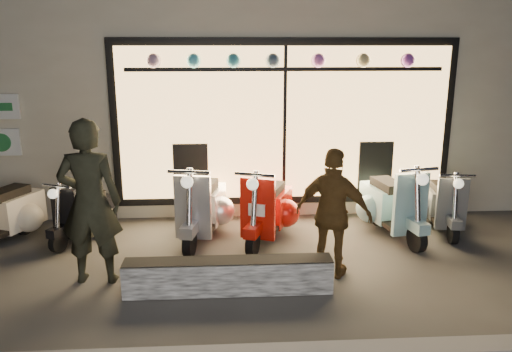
% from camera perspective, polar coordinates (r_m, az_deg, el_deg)
% --- Properties ---
extents(ground, '(40.00, 40.00, 0.00)m').
position_cam_1_polar(ground, '(6.49, -2.06, -10.40)').
color(ground, '#383533').
rests_on(ground, ground).
extents(shop_building, '(10.20, 6.23, 4.20)m').
position_cam_1_polar(shop_building, '(10.88, -2.82, 11.22)').
color(shop_building, beige).
rests_on(shop_building, ground).
extents(graffiti_barrier, '(2.37, 0.28, 0.40)m').
position_cam_1_polar(graffiti_barrier, '(5.82, -3.16, -11.34)').
color(graffiti_barrier, black).
rests_on(graffiti_barrier, ground).
extents(scooter_silver, '(0.70, 1.58, 1.12)m').
position_cam_1_polar(scooter_silver, '(7.45, -6.01, -3.39)').
color(scooter_silver, black).
rests_on(scooter_silver, ground).
extents(scooter_red, '(0.84, 1.50, 1.08)m').
position_cam_1_polar(scooter_red, '(7.38, 1.52, -3.62)').
color(scooter_red, black).
rests_on(scooter_red, ground).
extents(scooter_black, '(0.73, 1.24, 0.90)m').
position_cam_1_polar(scooter_black, '(7.79, -18.65, -3.97)').
color(scooter_black, black).
rests_on(scooter_black, ground).
extents(scooter_cream, '(0.86, 1.51, 1.09)m').
position_cam_1_polar(scooter_cream, '(8.03, -26.58, -3.67)').
color(scooter_cream, black).
rests_on(scooter_cream, ground).
extents(scooter_blue, '(0.68, 1.57, 1.12)m').
position_cam_1_polar(scooter_blue, '(7.80, 14.95, -3.01)').
color(scooter_blue, black).
rests_on(scooter_blue, ground).
extents(scooter_grey, '(0.57, 1.36, 0.96)m').
position_cam_1_polar(scooter_grey, '(8.27, 20.46, -2.90)').
color(scooter_grey, black).
rests_on(scooter_grey, ground).
extents(man, '(0.73, 0.48, 1.98)m').
position_cam_1_polar(man, '(6.10, -18.45, -2.88)').
color(man, black).
rests_on(man, ground).
extents(woman, '(1.01, 0.79, 1.59)m').
position_cam_1_polar(woman, '(6.06, 8.83, -4.29)').
color(woman, brown).
rests_on(woman, ground).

